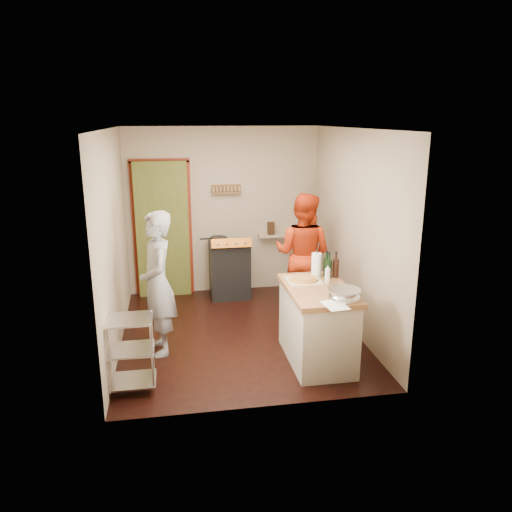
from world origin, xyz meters
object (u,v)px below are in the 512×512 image
Objects in this scene: wire_shelving at (130,351)px; person_red at (303,254)px; person_stripe at (158,284)px; stove at (229,269)px; island at (318,322)px.

wire_shelving is 0.46× the size of person_red.
person_stripe is (0.28, 0.84, 0.42)m from wire_shelving.
person_stripe is at bearing 71.64° from wire_shelving.
person_red is (2.00, 0.97, 0.01)m from person_stripe.
person_stripe is at bearing 59.97° from person_red.
wire_shelving is at bearing -116.85° from stove.
stove reaches higher than wire_shelving.
person_stripe is 0.99× the size of person_red.
stove is at bearing 63.15° from wire_shelving.
wire_shelving is at bearing -27.58° from person_stripe.
stove is 2.94m from wire_shelving.
island is (0.74, -2.32, 0.02)m from stove.
person_red reaches higher than stove.
wire_shelving is at bearing -171.55° from island.
person_red is (0.22, 1.50, 0.39)m from island.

